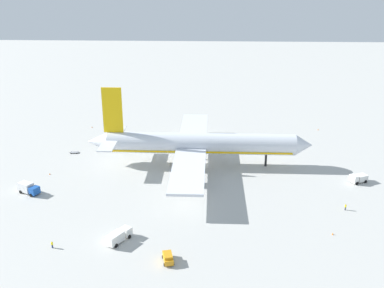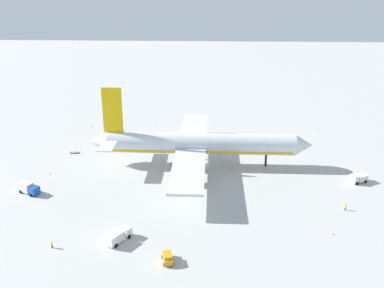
# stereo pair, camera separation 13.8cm
# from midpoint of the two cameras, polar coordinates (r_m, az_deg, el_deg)

# --- Properties ---
(ground_plane) EXTENTS (600.00, 600.00, 0.00)m
(ground_plane) POSITION_cam_midpoint_polar(r_m,az_deg,el_deg) (137.80, 1.16, -2.71)
(ground_plane) COLOR #B2B2AD
(airliner) EXTENTS (69.19, 66.49, 24.36)m
(airliner) POSITION_cam_midpoint_polar(r_m,az_deg,el_deg) (135.19, 0.63, -0.01)
(airliner) COLOR silver
(airliner) RESTS_ON ground
(service_truck_0) EXTENTS (6.65, 5.01, 2.87)m
(service_truck_0) POSITION_cam_midpoint_polar(r_m,az_deg,el_deg) (127.27, -20.40, -5.34)
(service_truck_0) COLOR #194CA5
(service_truck_0) RESTS_ON ground
(service_truck_1) EXTENTS (5.34, 6.87, 2.53)m
(service_truck_1) POSITION_cam_midpoint_polar(r_m,az_deg,el_deg) (100.05, -9.51, -11.66)
(service_truck_1) COLOR white
(service_truck_1) RESTS_ON ground
(service_truck_2) EXTENTS (5.48, 4.31, 2.46)m
(service_truck_2) POSITION_cam_midpoint_polar(r_m,az_deg,el_deg) (134.29, 20.77, -4.14)
(service_truck_2) COLOR white
(service_truck_2) RESTS_ON ground
(service_van) EXTENTS (2.79, 4.41, 1.97)m
(service_van) POSITION_cam_midpoint_polar(r_m,az_deg,el_deg) (92.90, -3.13, -14.44)
(service_van) COLOR orange
(service_van) RESTS_ON ground
(baggage_cart_1) EXTENTS (3.28, 1.73, 0.40)m
(baggage_cart_1) POSITION_cam_midpoint_polar(r_m,az_deg,el_deg) (152.16, -14.95, -1.03)
(baggage_cart_1) COLOR gray
(baggage_cart_1) RESTS_ON ground
(ground_worker_0) EXTENTS (0.56, 0.56, 1.65)m
(ground_worker_0) POSITION_cam_midpoint_polar(r_m,az_deg,el_deg) (117.79, 19.27, -7.71)
(ground_worker_0) COLOR #3F3F47
(ground_worker_0) RESTS_ON ground
(ground_worker_1) EXTENTS (0.53, 0.53, 1.63)m
(ground_worker_1) POSITION_cam_midpoint_polar(r_m,az_deg,el_deg) (101.59, -17.64, -12.28)
(ground_worker_1) COLOR navy
(ground_worker_1) RESTS_ON ground
(traffic_cone_0) EXTENTS (0.36, 0.36, 0.55)m
(traffic_cone_0) POSITION_cam_midpoint_polar(r_m,az_deg,el_deg) (137.55, -17.90, -3.68)
(traffic_cone_0) COLOR orange
(traffic_cone_0) RESTS_ON ground
(traffic_cone_1) EXTENTS (0.36, 0.36, 0.55)m
(traffic_cone_1) POSITION_cam_midpoint_polar(r_m,az_deg,el_deg) (176.46, 16.05, 1.83)
(traffic_cone_1) COLOR orange
(traffic_cone_1) RESTS_ON ground
(traffic_cone_2) EXTENTS (0.36, 0.36, 0.55)m
(traffic_cone_2) POSITION_cam_midpoint_polar(r_m,az_deg,el_deg) (176.86, -12.78, 2.17)
(traffic_cone_2) COLOR orange
(traffic_cone_2) RESTS_ON ground
(traffic_cone_3) EXTENTS (0.36, 0.36, 0.55)m
(traffic_cone_3) POSITION_cam_midpoint_polar(r_m,az_deg,el_deg) (106.58, 17.77, -11.00)
(traffic_cone_3) COLOR orange
(traffic_cone_3) RESTS_ON ground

